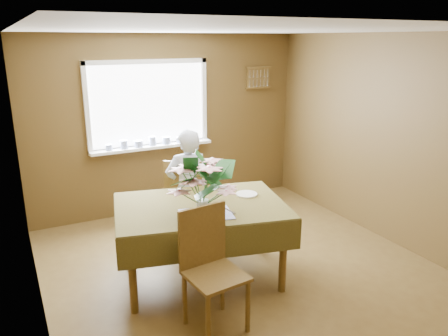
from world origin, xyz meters
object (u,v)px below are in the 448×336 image
seated_woman (188,189)px  flower_bouquet (202,181)px  chair_far (185,197)px  chair_near (210,264)px  dining_table (201,214)px

seated_woman → flower_bouquet: (-0.27, -1.01, 0.44)m
chair_far → chair_near: 1.69m
dining_table → chair_near: (-0.25, -0.73, -0.15)m
dining_table → seated_woman: (0.18, 0.76, -0.00)m
chair_far → dining_table: bearing=111.1°
dining_table → seated_woman: size_ratio=1.33×
chair_near → chair_far: bearing=68.5°
dining_table → chair_far: (0.20, 0.90, -0.15)m
chair_far → flower_bouquet: flower_bouquet is taller
flower_bouquet → chair_far: bearing=75.8°
chair_far → flower_bouquet: (-0.29, -1.15, 0.59)m
chair_near → dining_table: bearing=65.1°
chair_far → chair_near: size_ratio=0.99×
dining_table → flower_bouquet: (-0.09, -0.25, 0.44)m
chair_near → seated_woman: size_ratio=0.74×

